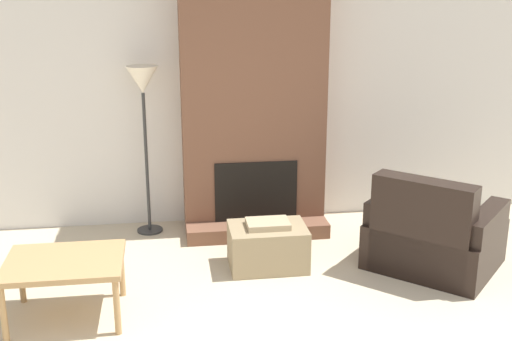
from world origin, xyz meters
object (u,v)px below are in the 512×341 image
ottoman (268,246)px  floor_lamp_left (143,92)px  side_table (64,266)px  armchair (432,238)px

ottoman → floor_lamp_left: (-0.99, 0.94, 1.15)m
side_table → armchair: bearing=8.1°
armchair → side_table: (-2.86, -0.41, 0.13)m
ottoman → armchair: size_ratio=0.49×
floor_lamp_left → armchair: bearing=-26.5°
side_table → floor_lamp_left: floor_lamp_left is taller
ottoman → armchair: 1.35m
armchair → side_table: size_ratio=1.60×
ottoman → side_table: bearing=-157.8°
side_table → ottoman: bearing=22.2°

